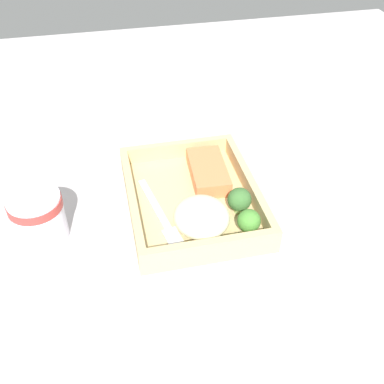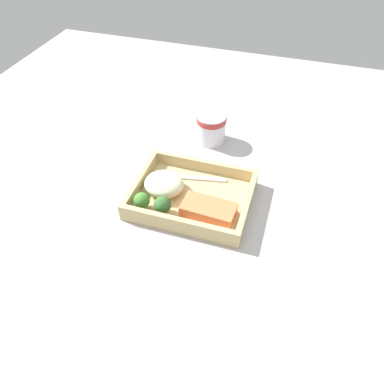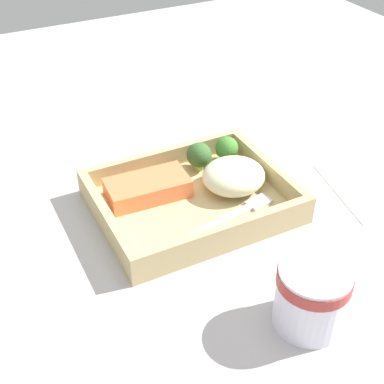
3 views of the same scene
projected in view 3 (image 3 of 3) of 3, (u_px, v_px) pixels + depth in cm
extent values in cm
cube|color=#B2ADAF|center=(192.00, 213.00, 74.16)|extent=(160.00, 160.00, 2.00)
cube|color=tan|center=(192.00, 204.00, 73.21)|extent=(25.66, 20.20, 1.20)
cube|color=tan|center=(227.00, 234.00, 65.19)|extent=(25.66, 1.20, 2.88)
cube|color=tan|center=(163.00, 158.00, 78.79)|extent=(25.66, 1.20, 2.88)
cube|color=tan|center=(106.00, 218.00, 67.55)|extent=(1.20, 17.80, 2.88)
cube|color=tan|center=(268.00, 169.00, 76.43)|extent=(1.20, 17.80, 2.88)
cube|color=#F67A49|center=(148.00, 188.00, 73.07)|extent=(11.52, 6.41, 2.59)
ellipsoid|color=beige|center=(235.00, 178.00, 73.61)|extent=(8.85, 8.28, 4.17)
cylinder|color=#81985D|center=(226.00, 157.00, 80.33)|extent=(1.30, 1.30, 1.42)
sphere|color=#448130|center=(227.00, 148.00, 79.35)|extent=(3.43, 3.43, 3.43)
cylinder|color=#8AAD5F|center=(199.00, 165.00, 78.62)|extent=(1.40, 1.40, 1.46)
sphere|color=#36632D|center=(199.00, 155.00, 77.58)|extent=(3.69, 3.69, 3.69)
cube|color=silver|center=(214.00, 225.00, 68.34)|extent=(12.38, 3.47, 0.44)
cube|color=silver|center=(259.00, 202.00, 72.25)|extent=(3.76, 2.81, 0.44)
cylinder|color=white|center=(311.00, 297.00, 55.40)|extent=(7.51, 7.51, 7.64)
cylinder|color=#B23833|center=(315.00, 278.00, 53.77)|extent=(7.73, 7.73, 1.38)
cube|color=white|center=(362.00, 188.00, 77.00)|extent=(11.02, 16.10, 0.24)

